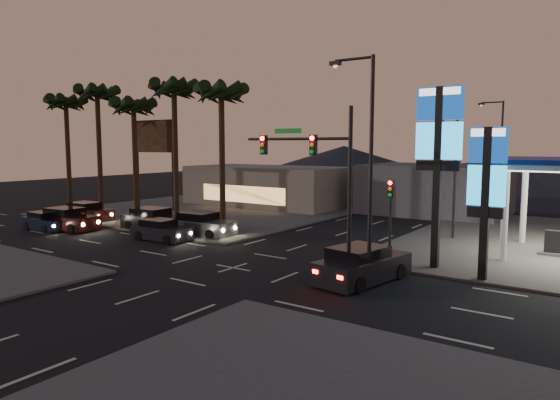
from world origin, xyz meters
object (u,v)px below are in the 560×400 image
Objects in this scene: pylon_sign_short at (487,180)px; car_lane_b_front at (201,225)px; suv_station at (362,265)px; car_lane_a_front at (161,231)px; pylon_sign_tall at (439,141)px; car_lane_a_rear at (46,222)px; car_lane_a_mid at (67,220)px; car_lane_b_mid at (153,220)px; car_lane_b_rear at (86,212)px; traffic_signal_mast at (318,165)px.

pylon_sign_short reaches higher than car_lane_b_front.
suv_station is at bearing -17.15° from car_lane_b_front.
pylon_sign_short is 1.65× the size of car_lane_a_front.
pylon_sign_tall reaches higher than pylon_sign_short.
car_lane_a_rear is 0.80× the size of suv_station.
pylon_sign_short reaches higher than car_lane_a_rear.
suv_station is (15.16, -1.67, 0.14)m from car_lane_a_front.
car_lane_a_mid is 1.55m from car_lane_a_rear.
car_lane_a_front is 4.02m from car_lane_b_mid.
car_lane_b_front is (0.98, 2.70, 0.11)m from car_lane_a_front.
car_lane_b_front reaches higher than car_lane_b_rear.
traffic_signal_mast is 1.57× the size of car_lane_b_mid.
car_lane_a_mid is 0.98× the size of suv_station.
car_lane_b_front is (-18.69, 1.22, -3.91)m from pylon_sign_short.
pylon_sign_tall is at bearing 8.22° from car_lane_a_front.
car_lane_a_rear is at bearing -177.09° from traffic_signal_mast.
car_lane_b_front is at bearing 5.79° from car_lane_b_mid.
car_lane_a_rear is at bearing -71.15° from car_lane_b_rear.
traffic_signal_mast is 1.52× the size of suv_station.
pylon_sign_tall reaches higher than car_lane_b_rear.
pylon_sign_short is 1.67× the size of car_lane_a_rear.
car_lane_a_mid is 23.79m from suv_station.
pylon_sign_short reaches higher than car_lane_a_front.
car_lane_a_rear is (-22.28, -1.13, -4.60)m from traffic_signal_mast.
car_lane_a_front is 0.81× the size of suv_station.
pylon_sign_short is at bearing 34.94° from suv_station.
car_lane_b_mid is (-22.99, 0.79, -3.90)m from pylon_sign_short.
car_lane_a_front is at bearing 12.38° from car_lane_a_rear.
pylon_sign_tall is 1.12× the size of traffic_signal_mast.
car_lane_a_mid is 1.03× the size of car_lane_b_front.
car_lane_b_mid reaches higher than car_lane_a_front.
pylon_sign_tall is 7.28m from suv_station.
car_lane_a_mid is 1.23× the size of car_lane_a_rear.
suv_station is (18.47, -3.94, 0.02)m from car_lane_b_mid.
pylon_sign_tall reaches higher than car_lane_a_front.
pylon_sign_tall is 26.67m from car_lane_a_mid.
pylon_sign_short is 1.40× the size of car_lane_b_front.
suv_station is at bearing -6.30° from car_lane_a_front.
car_lane_b_mid is (-4.29, -0.44, 0.01)m from car_lane_b_front.
pylon_sign_short is at bearing -1.29° from car_lane_b_rear.
car_lane_b_mid is at bearing -174.21° from car_lane_b_front.
car_lane_a_mid is (-21.05, -0.19, -4.47)m from traffic_signal_mast.
car_lane_a_rear is (-29.52, -3.64, -4.03)m from pylon_sign_short.
traffic_signal_mast is (-4.74, -3.51, -1.17)m from pylon_sign_tall.
car_lane_a_front is at bearing -171.78° from pylon_sign_tall.
pylon_sign_tall is 1.89× the size of car_lane_b_rear.
car_lane_b_front is at bearing 70.03° from car_lane_a_front.
car_lane_a_rear is at bearing -142.42° from car_lane_a_mid.
car_lane_a_front is 1.01× the size of car_lane_a_rear.
car_lane_a_rear is at bearing -172.96° from pylon_sign_short.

